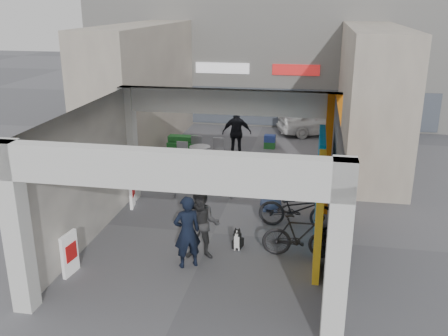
% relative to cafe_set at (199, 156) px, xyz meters
% --- Properties ---
extents(ground, '(90.00, 90.00, 0.00)m').
position_rel_cafe_set_xyz_m(ground, '(1.71, -5.58, -0.35)').
color(ground, '#5B5B61').
rests_on(ground, ground).
extents(arcade_canopy, '(6.40, 6.45, 6.40)m').
position_rel_cafe_set_xyz_m(arcade_canopy, '(2.25, -6.40, 1.96)').
color(arcade_canopy, silver).
rests_on(arcade_canopy, ground).
extents(far_building, '(18.00, 4.08, 8.00)m').
position_rel_cafe_set_xyz_m(far_building, '(1.71, 8.41, 3.64)').
color(far_building, silver).
rests_on(far_building, ground).
extents(plaza_bldg_left, '(2.00, 9.00, 5.00)m').
position_rel_cafe_set_xyz_m(plaza_bldg_left, '(-2.79, 1.92, 2.15)').
color(plaza_bldg_left, '#B9AD99').
rests_on(plaza_bldg_left, ground).
extents(plaza_bldg_right, '(2.00, 9.00, 5.00)m').
position_rel_cafe_set_xyz_m(plaza_bldg_right, '(6.21, 1.92, 2.15)').
color(plaza_bldg_right, '#B9AD99').
rests_on(plaza_bldg_right, ground).
extents(bollard_left, '(0.09, 0.09, 0.99)m').
position_rel_cafe_set_xyz_m(bollard_left, '(0.01, -3.30, 0.15)').
color(bollard_left, '#989CA0').
rests_on(bollard_left, ground).
extents(bollard_center, '(0.09, 0.09, 0.89)m').
position_rel_cafe_set_xyz_m(bollard_center, '(1.78, -3.07, 0.10)').
color(bollard_center, '#989CA0').
rests_on(bollard_center, ground).
extents(bollard_right, '(0.09, 0.09, 0.89)m').
position_rel_cafe_set_xyz_m(bollard_right, '(3.29, -3.07, 0.10)').
color(bollard_right, '#989CA0').
rests_on(bollard_right, ground).
extents(advert_board_near, '(0.16, 0.56, 1.00)m').
position_rel_cafe_set_xyz_m(advert_board_near, '(-1.04, -8.19, 0.16)').
color(advert_board_near, white).
rests_on(advert_board_near, ground).
extents(advert_board_far, '(0.19, 0.55, 1.00)m').
position_rel_cafe_set_xyz_m(advert_board_far, '(-1.04, -4.23, 0.16)').
color(advert_board_far, white).
rests_on(advert_board_far, ground).
extents(cafe_set, '(1.62, 1.31, 0.98)m').
position_rel_cafe_set_xyz_m(cafe_set, '(0.00, 0.00, 0.00)').
color(cafe_set, '#A0A0A5').
rests_on(cafe_set, ground).
extents(produce_stand, '(1.34, 0.72, 0.88)m').
position_rel_cafe_set_xyz_m(produce_stand, '(-0.82, 0.65, 0.00)').
color(produce_stand, black).
rests_on(produce_stand, ground).
extents(crate_stack, '(0.46, 0.37, 0.56)m').
position_rel_cafe_set_xyz_m(crate_stack, '(2.41, 2.74, -0.07)').
color(crate_stack, '#185017').
rests_on(crate_stack, ground).
extents(border_collie, '(0.22, 0.42, 0.59)m').
position_rel_cafe_set_xyz_m(border_collie, '(2.48, -6.31, -0.11)').
color(border_collie, black).
rests_on(border_collie, ground).
extents(man_with_dog, '(0.76, 0.69, 1.74)m').
position_rel_cafe_set_xyz_m(man_with_dog, '(1.48, -7.37, 0.52)').
color(man_with_dog, black).
rests_on(man_with_dog, ground).
extents(man_back_turned, '(0.92, 0.76, 1.72)m').
position_rel_cafe_set_xyz_m(man_back_turned, '(1.73, -6.93, 0.51)').
color(man_back_turned, '#363638').
rests_on(man_back_turned, ground).
extents(man_elderly, '(0.85, 0.55, 1.73)m').
position_rel_cafe_set_xyz_m(man_elderly, '(3.06, -3.73, 0.52)').
color(man_elderly, '#5B74B2').
rests_on(man_elderly, ground).
extents(man_crates, '(1.18, 0.59, 1.94)m').
position_rel_cafe_set_xyz_m(man_crates, '(1.23, 1.33, 0.62)').
color(man_crates, black).
rests_on(man_crates, ground).
extents(bicycle_front, '(2.13, 0.83, 1.10)m').
position_rel_cafe_set_xyz_m(bicycle_front, '(3.87, -4.81, 0.20)').
color(bicycle_front, black).
rests_on(bicycle_front, ground).
extents(bicycle_rear, '(1.83, 0.58, 1.09)m').
position_rel_cafe_set_xyz_m(bicycle_rear, '(4.01, -6.44, 0.20)').
color(bicycle_rear, black).
rests_on(bicycle_rear, ground).
extents(white_van, '(4.14, 2.71, 1.31)m').
position_rel_cafe_set_xyz_m(white_van, '(4.45, 5.45, 0.31)').
color(white_van, white).
rests_on(white_van, ground).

